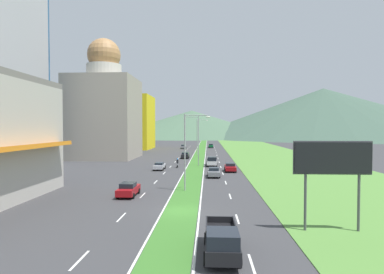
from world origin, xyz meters
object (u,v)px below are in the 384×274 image
street_lamp_far (198,135)px  car_2 (128,189)px  street_lamp_near (188,147)px  motorcycle_rider (177,164)px  street_lamp_mid (197,137)px  car_0 (185,155)px  car_5 (159,166)px  pickup_truck_0 (222,241)px  car_6 (211,146)px  billboard_roadside (333,162)px  car_4 (214,172)px  pickup_truck_1 (212,161)px  car_1 (230,167)px  car_3 (183,147)px

street_lamp_far → car_2: street_lamp_far is taller
street_lamp_near → motorcycle_rider: bearing=98.8°
street_lamp_mid → car_0: 16.63m
car_2 → car_5: bearing=-0.1°
street_lamp_near → pickup_truck_0: 20.56m
street_lamp_mid → car_6: bearing=86.6°
car_0 → motorcycle_rider: size_ratio=2.13×
street_lamp_far → billboard_roadside: bearing=-79.5°
motorcycle_rider → pickup_truck_0: bearing=-170.7°
car_4 → motorcycle_rider: 13.48m
street_lamp_far → motorcycle_rider: 29.54m
billboard_roadside → car_6: 99.31m
pickup_truck_1 → car_5: bearing=-57.9°
street_lamp_near → pickup_truck_1: 26.15m
billboard_roadside → car_0: 58.22m
car_1 → pickup_truck_1: (-3.24, 7.87, 0.21)m
car_6 → car_2: bearing=-6.7°
car_0 → car_3: bearing=5.3°
street_lamp_mid → car_4: bearing=-77.3°
street_lamp_near → car_1: (6.55, 17.66, -4.78)m
car_4 → car_0: bearing=-167.1°
car_0 → car_5: 22.21m
car_1 → pickup_truck_1: 8.51m
car_1 → car_4: bearing=-25.9°
car_0 → street_lamp_mid: bearing=-166.9°
car_2 → car_5: size_ratio=0.99×
car_4 → pickup_truck_0: 31.06m
billboard_roadside → car_6: (-8.37, 98.86, -4.52)m
street_lamp_far → pickup_truck_0: (3.74, -71.47, -4.96)m
pickup_truck_1 → car_4: bearing=0.6°
street_lamp_near → pickup_truck_1: size_ratio=1.78×
street_lamp_mid → billboard_roadside: street_lamp_mid is taller
car_6 → pickup_truck_1: (-0.29, -58.64, 0.19)m
street_lamp_near → car_5: 20.97m
street_lamp_near → street_lamp_mid: 25.87m
street_lamp_far → pickup_truck_0: 71.74m
car_2 → car_6: 88.10m
car_5 → pickup_truck_0: size_ratio=0.83×
billboard_roadside → car_1: (-5.43, 32.34, -4.54)m
billboard_roadside → street_lamp_far: bearing=100.5°
street_lamp_near → street_lamp_mid: bearing=89.6°
car_2 → car_3: size_ratio=1.01×
car_6 → car_0: bearing=-9.3°
car_3 → car_4: car_3 is taller
billboard_roadside → motorcycle_rider: size_ratio=3.46×
car_0 → car_6: car_0 is taller
car_6 → pickup_truck_1: pickup_truck_1 is taller
car_0 → pickup_truck_0: pickup_truck_0 is taller
car_1 → car_3: (-13.38, 60.64, 0.02)m
pickup_truck_0 → street_lamp_far: bearing=-177.0°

